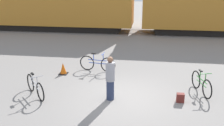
{
  "coord_description": "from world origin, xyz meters",
  "views": [
    {
      "loc": [
        0.92,
        -9.19,
        4.5
      ],
      "look_at": [
        -0.49,
        0.85,
        1.1
      ],
      "focal_mm": 42.0,
      "sensor_mm": 36.0,
      "label": 1
    }
  ],
  "objects_px": {
    "bicycle_green": "(201,84)",
    "traffic_cone": "(63,69)",
    "person_in_grey": "(110,78)",
    "bicycle_blue": "(97,63)",
    "bicycle_silver": "(35,87)",
    "backpack": "(180,98)"
  },
  "relations": [
    {
      "from": "bicycle_silver",
      "to": "traffic_cone",
      "type": "relative_size",
      "value": 2.49
    },
    {
      "from": "bicycle_blue",
      "to": "person_in_grey",
      "type": "bearing_deg",
      "value": -70.19
    },
    {
      "from": "bicycle_silver",
      "to": "traffic_cone",
      "type": "xyz_separation_m",
      "value": [
        0.31,
        2.5,
        -0.13
      ]
    },
    {
      "from": "bicycle_blue",
      "to": "person_in_grey",
      "type": "xyz_separation_m",
      "value": [
        1.08,
        -2.99,
        0.46
      ]
    },
    {
      "from": "bicycle_blue",
      "to": "bicycle_green",
      "type": "height_order",
      "value": "bicycle_green"
    },
    {
      "from": "person_in_grey",
      "to": "bicycle_blue",
      "type": "bearing_deg",
      "value": -15.06
    },
    {
      "from": "bicycle_green",
      "to": "bicycle_blue",
      "type": "bearing_deg",
      "value": 157.29
    },
    {
      "from": "bicycle_silver",
      "to": "bicycle_green",
      "type": "distance_m",
      "value": 6.56
    },
    {
      "from": "bicycle_green",
      "to": "traffic_cone",
      "type": "height_order",
      "value": "bicycle_green"
    },
    {
      "from": "person_in_grey",
      "to": "traffic_cone",
      "type": "xyz_separation_m",
      "value": [
        -2.63,
        2.38,
        -0.6
      ]
    },
    {
      "from": "bicycle_green",
      "to": "person_in_grey",
      "type": "height_order",
      "value": "person_in_grey"
    },
    {
      "from": "backpack",
      "to": "bicycle_green",
      "type": "bearing_deg",
      "value": 46.09
    },
    {
      "from": "bicycle_blue",
      "to": "backpack",
      "type": "distance_m",
      "value": 4.68
    },
    {
      "from": "backpack",
      "to": "traffic_cone",
      "type": "xyz_separation_m",
      "value": [
        -5.25,
        2.25,
        0.08
      ]
    },
    {
      "from": "bicycle_silver",
      "to": "bicycle_green",
      "type": "xyz_separation_m",
      "value": [
        6.46,
        1.18,
        0.01
      ]
    },
    {
      "from": "person_in_grey",
      "to": "bicycle_green",
      "type": "bearing_deg",
      "value": -108.03
    },
    {
      "from": "bicycle_green",
      "to": "backpack",
      "type": "relative_size",
      "value": 5.01
    },
    {
      "from": "bicycle_blue",
      "to": "bicycle_silver",
      "type": "bearing_deg",
      "value": -120.99
    },
    {
      "from": "bicycle_green",
      "to": "backpack",
      "type": "bearing_deg",
      "value": -133.91
    },
    {
      "from": "bicycle_blue",
      "to": "backpack",
      "type": "relative_size",
      "value": 5.37
    },
    {
      "from": "bicycle_blue",
      "to": "bicycle_green",
      "type": "xyz_separation_m",
      "value": [
        4.59,
        -1.92,
        0.01
      ]
    },
    {
      "from": "bicycle_silver",
      "to": "backpack",
      "type": "height_order",
      "value": "bicycle_silver"
    }
  ]
}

